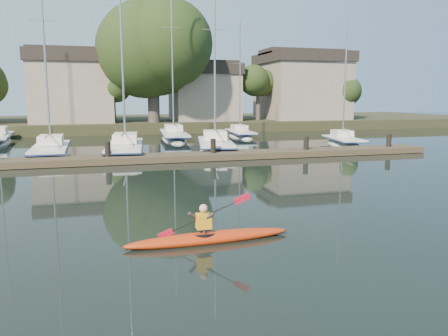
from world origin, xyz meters
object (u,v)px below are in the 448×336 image
object	(u,v)px
dock	(162,158)
sailboat_7	(240,138)
sailboat_3	(215,153)
sailboat_4	(343,147)
sailboat_1	(51,159)
sailboat_2	(126,157)
kayak	(208,235)
sailboat_6	(174,141)

from	to	relation	value
dock	sailboat_7	distance (m)	16.19
sailboat_3	sailboat_4	distance (m)	10.32
sailboat_1	sailboat_2	xyz separation A→B (m)	(4.53, -0.39, -0.01)
kayak	sailboat_1	bearing A→B (deg)	104.20
dock	sailboat_4	distance (m)	15.25
sailboat_3	sailboat_6	size ratio (longest dim) A/B	0.87
sailboat_4	sailboat_6	bearing A→B (deg)	157.00
sailboat_1	dock	bearing A→B (deg)	-34.92
kayak	sailboat_3	distance (m)	19.11
sailboat_6	sailboat_4	bearing A→B (deg)	-29.55
sailboat_4	kayak	bearing A→B (deg)	-117.35
kayak	sailboat_1	size ratio (longest dim) A/B	0.31
dock	sailboat_6	bearing A→B (deg)	77.95
sailboat_2	sailboat_3	world-z (taller)	sailboat_2
sailboat_1	kayak	bearing A→B (deg)	-74.57
sailboat_1	sailboat_6	bearing A→B (deg)	41.64
kayak	sailboat_6	distance (m)	27.37
sailboat_2	kayak	bearing A→B (deg)	-80.88
dock	sailboat_7	bearing A→B (deg)	56.33
kayak	dock	distance (m)	14.41
sailboat_3	sailboat_6	bearing A→B (deg)	110.61
kayak	sailboat_7	size ratio (longest dim) A/B	0.38
sailboat_4	sailboat_6	size ratio (longest dim) A/B	0.67
sailboat_4	sailboat_6	xyz separation A→B (m)	(-11.75, 7.97, -0.01)
sailboat_6	sailboat_7	distance (m)	6.29
sailboat_3	sailboat_7	xyz separation A→B (m)	(4.80, 9.41, 0.04)
sailboat_2	sailboat_6	world-z (taller)	sailboat_6
sailboat_4	sailboat_7	xyz separation A→B (m)	(-5.50, 8.68, 0.00)
dock	sailboat_6	world-z (taller)	sailboat_6
sailboat_1	sailboat_3	bearing A→B (deg)	-2.33
sailboat_2	sailboat_4	distance (m)	16.37
sailboat_6	dock	bearing A→B (deg)	-97.46
kayak	dock	world-z (taller)	kayak
sailboat_1	sailboat_7	world-z (taller)	sailboat_1
sailboat_3	sailboat_7	world-z (taller)	sailboat_3
sailboat_7	sailboat_3	bearing A→B (deg)	-112.45
sailboat_2	sailboat_3	xyz separation A→B (m)	(6.05, 0.22, -0.01)
sailboat_3	kayak	bearing A→B (deg)	-93.93
sailboat_2	sailboat_4	xyz separation A→B (m)	(16.34, 0.94, 0.02)
sailboat_1	sailboat_3	size ratio (longest dim) A/B	1.01
sailboat_6	sailboat_7	xyz separation A→B (m)	(6.25, 0.71, 0.02)
dock	sailboat_7	world-z (taller)	sailboat_7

